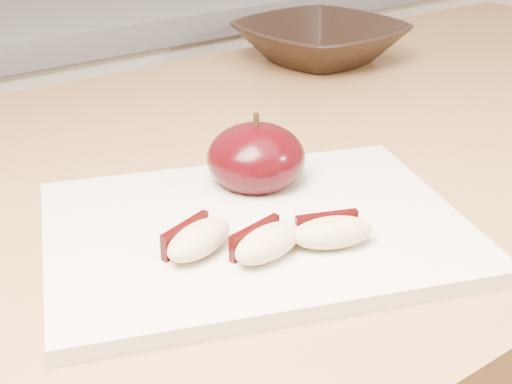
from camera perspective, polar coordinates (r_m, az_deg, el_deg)
back_cabinet at (r=1.42m, az=-18.54°, el=-4.55°), size 2.40×0.62×0.94m
cutting_board at (r=0.53m, az=0.00°, el=-3.02°), size 0.37×0.32×0.01m
apple_half at (r=0.58m, az=0.01°, el=2.72°), size 0.09×0.09×0.07m
apple_wedge_a at (r=0.49m, az=-4.70°, el=-3.76°), size 0.06×0.04×0.02m
apple_wedge_b at (r=0.48m, az=0.84°, el=-4.04°), size 0.06×0.04×0.02m
apple_wedge_c at (r=0.50m, az=6.06°, el=-3.17°), size 0.06×0.05×0.02m
bowl at (r=0.98m, az=5.13°, el=11.88°), size 0.22×0.22×0.05m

